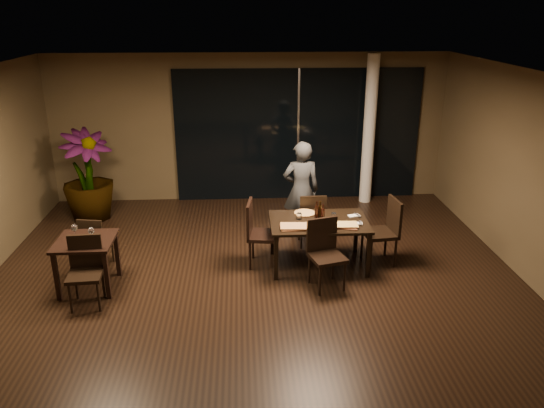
{
  "coord_description": "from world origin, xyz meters",
  "views": [
    {
      "loc": [
        -0.17,
        -6.66,
        3.85
      ],
      "look_at": [
        0.28,
        0.78,
        1.05
      ],
      "focal_mm": 35.0,
      "sensor_mm": 36.0,
      "label": 1
    }
  ],
  "objects": [
    {
      "name": "ground",
      "position": [
        0.0,
        0.0,
        0.0
      ],
      "size": [
        8.0,
        8.0,
        0.0
      ],
      "primitive_type": "plane",
      "color": "black",
      "rests_on": "ground"
    },
    {
      "name": "wall_back",
      "position": [
        0.0,
        4.05,
        1.5
      ],
      "size": [
        8.0,
        0.1,
        3.0
      ],
      "primitive_type": "cube",
      "color": "#4A3D27",
      "rests_on": "ground"
    },
    {
      "name": "ceiling",
      "position": [
        0.0,
        0.0,
        3.02
      ],
      "size": [
        8.0,
        8.0,
        0.04
      ],
      "primitive_type": "cube",
      "color": "silver",
      "rests_on": "wall_back"
    },
    {
      "name": "window_panel",
      "position": [
        1.0,
        3.96,
        1.35
      ],
      "size": [
        5.0,
        0.06,
        2.7
      ],
      "primitive_type": "cube",
      "color": "black",
      "rests_on": "ground"
    },
    {
      "name": "column",
      "position": [
        2.4,
        3.65,
        1.5
      ],
      "size": [
        0.24,
        0.24,
        3.0
      ],
      "primitive_type": "cylinder",
      "color": "white",
      "rests_on": "ground"
    },
    {
      "name": "main_table",
      "position": [
        1.0,
        0.8,
        0.68
      ],
      "size": [
        1.5,
        1.0,
        0.75
      ],
      "color": "black",
      "rests_on": "ground"
    },
    {
      "name": "side_table",
      "position": [
        -2.4,
        0.3,
        0.62
      ],
      "size": [
        0.8,
        0.8,
        0.75
      ],
      "color": "black",
      "rests_on": "ground"
    },
    {
      "name": "chair_main_far",
      "position": [
        0.99,
        1.5,
        0.53
      ],
      "size": [
        0.44,
        0.44,
        0.94
      ],
      "rotation": [
        0.0,
        0.0,
        3.15
      ],
      "color": "black",
      "rests_on": "ground"
    },
    {
      "name": "chair_main_near",
      "position": [
        1.0,
        0.18,
        0.56
      ],
      "size": [
        0.57,
        0.57,
        1.0
      ],
      "rotation": [
        0.0,
        0.0,
        0.27
      ],
      "color": "black",
      "rests_on": "ground"
    },
    {
      "name": "chair_main_left",
      "position": [
        0.06,
        0.88,
        0.58
      ],
      "size": [
        0.55,
        0.55,
        1.05
      ],
      "rotation": [
        0.0,
        0.0,
        1.44
      ],
      "color": "black",
      "rests_on": "ground"
    },
    {
      "name": "chair_main_right",
      "position": [
        2.06,
        0.84,
        0.59
      ],
      "size": [
        0.55,
        0.55,
        1.06
      ],
      "rotation": [
        0.0,
        0.0,
        -1.45
      ],
      "color": "black",
      "rests_on": "ground"
    },
    {
      "name": "chair_side_far",
      "position": [
        -2.45,
        0.9,
        0.47
      ],
      "size": [
        0.46,
        0.46,
        0.85
      ],
      "rotation": [
        0.0,
        0.0,
        2.96
      ],
      "color": "black",
      "rests_on": "ground"
    },
    {
      "name": "chair_side_near",
      "position": [
        -2.3,
        -0.12,
        0.54
      ],
      "size": [
        0.47,
        0.47,
        0.96
      ],
      "rotation": [
        0.0,
        0.0,
        0.07
      ],
      "color": "black",
      "rests_on": "ground"
    },
    {
      "name": "diner",
      "position": [
        0.85,
        1.94,
        0.86
      ],
      "size": [
        0.6,
        0.41,
        1.72
      ],
      "primitive_type": "imported",
      "rotation": [
        0.0,
        0.0,
        3.17
      ],
      "color": "#303235",
      "rests_on": "ground"
    },
    {
      "name": "potted_plant",
      "position": [
        -3.06,
        3.02,
        0.86
      ],
      "size": [
        1.32,
        1.32,
        1.72
      ],
      "primitive_type": "imported",
      "rotation": [
        0.0,
        0.0,
        0.73
      ],
      "color": "#1A4D19",
      "rests_on": "ground"
    },
    {
      "name": "pizza_board_left",
      "position": [
        0.66,
        0.54,
        0.76
      ],
      "size": [
        0.56,
        0.3,
        0.01
      ],
      "primitive_type": "cube",
      "rotation": [
        0.0,
        0.0,
        0.05
      ],
      "color": "#4D2B19",
      "rests_on": "main_table"
    },
    {
      "name": "pizza_board_right",
      "position": [
        1.3,
        0.56,
        0.76
      ],
      "size": [
        0.55,
        0.38,
        0.01
      ],
      "primitive_type": "cube",
      "rotation": [
        0.0,
        0.0,
        -0.28
      ],
      "color": "#402214",
      "rests_on": "main_table"
    },
    {
      "name": "oblong_pizza_left",
      "position": [
        0.66,
        0.54,
        0.77
      ],
      "size": [
        0.54,
        0.28,
        0.02
      ],
      "primitive_type": null,
      "rotation": [
        0.0,
        0.0,
        -0.06
      ],
      "color": "maroon",
      "rests_on": "pizza_board_left"
    },
    {
      "name": "oblong_pizza_right",
      "position": [
        1.3,
        0.56,
        0.77
      ],
      "size": [
        0.49,
        0.25,
        0.02
      ],
      "primitive_type": null,
      "rotation": [
        0.0,
        0.0,
        -0.04
      ],
      "color": "#671109",
      "rests_on": "pizza_board_right"
    },
    {
      "name": "round_pizza",
      "position": [
        0.82,
        1.12,
        0.76
      ],
      "size": [
        0.33,
        0.33,
        0.01
      ],
      "primitive_type": "cylinder",
      "color": "red",
      "rests_on": "main_table"
    },
    {
      "name": "bottle_a",
      "position": [
        0.97,
        0.85,
        0.9
      ],
      "size": [
        0.07,
        0.07,
        0.3
      ],
      "primitive_type": null,
      "color": "black",
      "rests_on": "main_table"
    },
    {
      "name": "bottle_b",
      "position": [
        1.05,
        0.79,
        0.88
      ],
      "size": [
        0.06,
        0.06,
        0.27
      ],
      "primitive_type": null,
      "color": "black",
      "rests_on": "main_table"
    },
    {
      "name": "bottle_c",
      "position": [
        1.02,
        0.88,
        0.89
      ],
      "size": [
        0.06,
        0.06,
        0.29
      ],
      "primitive_type": null,
      "color": "black",
      "rests_on": "main_table"
    },
    {
      "name": "tumbler_left",
      "position": [
        0.7,
        0.89,
        0.8
      ],
      "size": [
        0.08,
        0.08,
        0.1
      ],
      "primitive_type": "cylinder",
      "color": "white",
      "rests_on": "main_table"
    },
    {
      "name": "tumbler_right",
      "position": [
        1.24,
        0.87,
        0.8
      ],
      "size": [
        0.08,
        0.08,
        0.1
      ],
      "primitive_type": "cylinder",
      "color": "white",
      "rests_on": "main_table"
    },
    {
      "name": "napkin_near",
      "position": [
        1.55,
        0.65,
        0.76
      ],
      "size": [
        0.19,
        0.13,
        0.01
      ],
      "primitive_type": "cube",
      "rotation": [
        0.0,
        0.0,
        -0.16
      ],
      "color": "silver",
      "rests_on": "main_table"
    },
    {
      "name": "napkin_far",
      "position": [
        1.58,
        0.96,
        0.76
      ],
      "size": [
        0.2,
        0.15,
        0.01
      ],
      "primitive_type": "cube",
      "rotation": [
        0.0,
        0.0,
        0.29
      ],
      "color": "white",
      "rests_on": "main_table"
    },
    {
      "name": "wine_glass_a",
      "position": [
        -2.55,
        0.37,
        0.85
      ],
      "size": [
        0.09,
        0.09,
        0.2
      ],
      "primitive_type": null,
      "color": "white",
      "rests_on": "side_table"
    },
    {
      "name": "wine_glass_b",
      "position": [
        -2.28,
        0.25,
        0.85
      ],
      "size": [
        0.09,
        0.09,
        0.2
      ],
      "primitive_type": null,
      "color": "white",
      "rests_on": "side_table"
    },
    {
      "name": "side_napkin",
      "position": [
        -2.31,
        0.1,
        0.76
      ],
      "size": [
        0.2,
        0.14,
        0.01
      ],
      "primitive_type": "cube",
      "rotation": [
        0.0,
        0.0,
        -0.16
      ],
      "color": "white",
      "rests_on": "side_table"
    }
  ]
}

